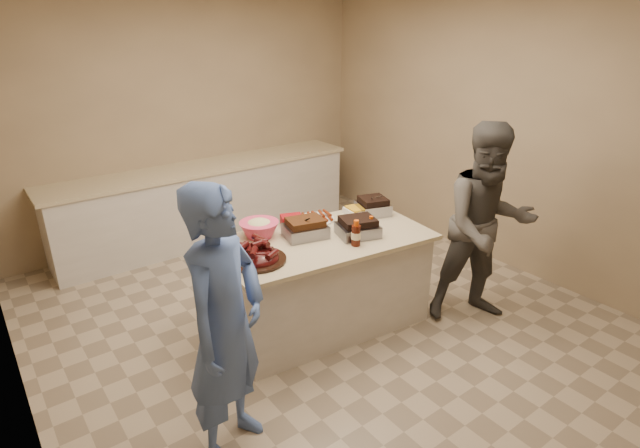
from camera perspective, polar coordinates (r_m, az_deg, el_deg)
room at (r=4.52m, az=-0.12°, el=-10.57°), size 4.50×5.00×2.70m
back_counter at (r=6.05m, az=-12.67°, el=2.47°), size 3.60×0.64×0.90m
island at (r=4.44m, az=0.39°, el=-11.24°), size 1.82×1.10×0.82m
rib_platter at (r=3.68m, az=-7.14°, el=-4.21°), size 0.56×0.56×0.17m
pulled_pork_tray at (r=4.05m, az=-1.67°, el=-1.47°), size 0.38×0.32×0.10m
brisket_tray at (r=4.09m, az=4.31°, el=-1.30°), size 0.38×0.35×0.10m
roasting_pan at (r=4.55m, az=6.03°, el=1.16°), size 0.33×0.33×0.11m
coleslaw_bowl at (r=4.08m, az=-6.91°, el=-1.44°), size 0.35×0.35×0.22m
sausage_plate at (r=4.39m, az=-0.47°, el=0.47°), size 0.39×0.39×0.05m
mac_cheese_dish at (r=4.55m, az=4.67°, el=1.22°), size 0.30×0.23×0.07m
bbq_bottle_a at (r=3.91m, az=4.10°, el=-2.44°), size 0.08×0.08×0.21m
bbq_bottle_b at (r=4.08m, az=5.79°, el=-1.37°), size 0.06×0.06×0.17m
mustard_bottle at (r=4.03m, az=-3.01°, el=-1.61°), size 0.05×0.05×0.11m
sauce_bowl at (r=4.09m, az=-1.54°, el=-1.24°), size 0.13×0.05×0.13m
plate_stack_large at (r=3.90m, az=-10.74°, el=-2.88°), size 0.26×0.26×0.03m
plate_stack_small at (r=3.71m, az=-9.55°, el=-4.17°), size 0.18×0.18×0.02m
plastic_cup at (r=4.06m, az=-11.41°, el=-1.89°), size 0.10×0.10×0.10m
basket_stack at (r=4.28m, az=-3.26°, el=-0.13°), size 0.21×0.19×0.09m
guest_blue at (r=3.46m, az=-9.64°, el=-23.34°), size 1.43×1.78×0.41m
guest_gray at (r=4.76m, az=17.21°, el=-9.84°), size 1.58×1.92×0.65m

